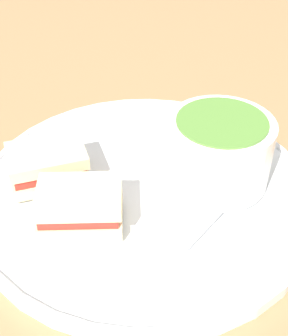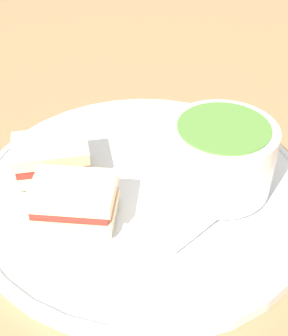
{
  "view_description": "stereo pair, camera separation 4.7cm",
  "coord_description": "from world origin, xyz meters",
  "px_view_note": "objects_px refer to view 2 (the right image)",
  "views": [
    {
      "loc": [
        -0.29,
        -0.21,
        0.33
      ],
      "look_at": [
        0.0,
        0.0,
        0.04
      ],
      "focal_mm": 50.0,
      "sensor_mm": 36.0,
      "label": 1
    },
    {
      "loc": [
        -0.26,
        -0.25,
        0.33
      ],
      "look_at": [
        0.0,
        0.0,
        0.04
      ],
      "focal_mm": 50.0,
      "sensor_mm": 36.0,
      "label": 2
    }
  ],
  "objects_px": {
    "spoon": "(229,205)",
    "sandwich_half_near": "(51,157)",
    "soup_bowl": "(220,156)",
    "sandwich_half_far": "(74,200)"
  },
  "relations": [
    {
      "from": "soup_bowl",
      "to": "sandwich_half_far",
      "type": "bearing_deg",
      "value": 150.87
    },
    {
      "from": "spoon",
      "to": "sandwich_half_far",
      "type": "bearing_deg",
      "value": 138.82
    },
    {
      "from": "soup_bowl",
      "to": "sandwich_half_near",
      "type": "bearing_deg",
      "value": 126.31
    },
    {
      "from": "spoon",
      "to": "sandwich_half_near",
      "type": "bearing_deg",
      "value": 117.8
    },
    {
      "from": "sandwich_half_near",
      "to": "sandwich_half_far",
      "type": "relative_size",
      "value": 1.0
    },
    {
      "from": "spoon",
      "to": "soup_bowl",
      "type": "bearing_deg",
      "value": 56.44
    },
    {
      "from": "soup_bowl",
      "to": "spoon",
      "type": "xyz_separation_m",
      "value": [
        -0.02,
        -0.03,
        -0.03
      ]
    },
    {
      "from": "soup_bowl",
      "to": "sandwich_half_near",
      "type": "distance_m",
      "value": 0.17
    },
    {
      "from": "soup_bowl",
      "to": "sandwich_half_far",
      "type": "relative_size",
      "value": 1.11
    },
    {
      "from": "soup_bowl",
      "to": "sandwich_half_near",
      "type": "xyz_separation_m",
      "value": [
        -0.1,
        0.14,
        -0.02
      ]
    }
  ]
}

